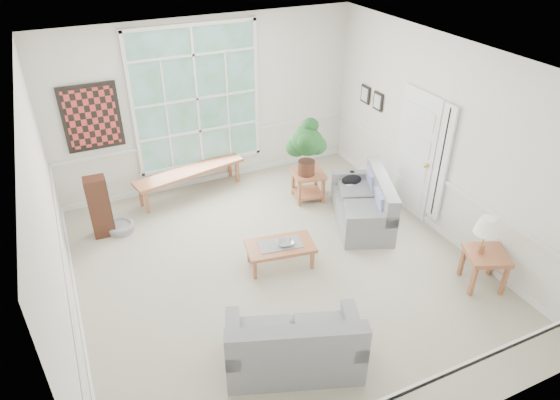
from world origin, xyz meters
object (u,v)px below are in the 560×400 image
object	(u,v)px
end_table	(308,185)
side_table	(483,269)
loveseat_right	(362,201)
coffee_table	(280,255)
loveseat_front	(294,338)

from	to	relation	value
end_table	side_table	xyz separation A→B (m)	(1.10, -3.07, 0.00)
side_table	loveseat_right	bearing A→B (deg)	107.90
side_table	coffee_table	bearing A→B (deg)	146.30
coffee_table	side_table	size ratio (longest dim) A/B	1.80
loveseat_front	end_table	world-z (taller)	loveseat_front
loveseat_right	end_table	size ratio (longest dim) A/B	2.87
loveseat_right	end_table	bearing A→B (deg)	135.07
loveseat_front	end_table	bearing A→B (deg)	79.73
coffee_table	end_table	size ratio (longest dim) A/B	1.82
coffee_table	end_table	distance (m)	1.95
loveseat_front	side_table	distance (m)	2.97
loveseat_right	coffee_table	distance (m)	1.76
loveseat_right	side_table	size ratio (longest dim) A/B	2.83
end_table	loveseat_right	bearing A→B (deg)	-66.78
loveseat_right	end_table	xyz separation A→B (m)	(-0.45, 1.04, -0.15)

